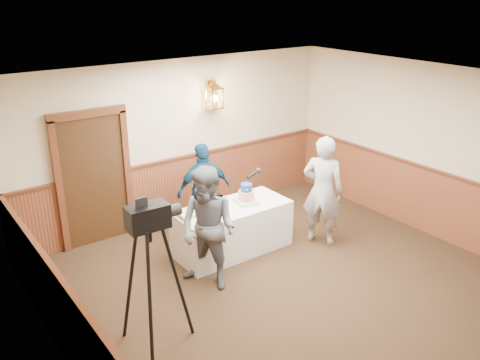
# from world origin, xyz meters

# --- Properties ---
(ground) EXTENTS (7.00, 7.00, 0.00)m
(ground) POSITION_xyz_m (0.00, 0.00, 0.00)
(ground) COLOR black
(ground) RESTS_ON ground
(room_shell) EXTENTS (6.02, 7.02, 2.81)m
(room_shell) POSITION_xyz_m (-0.05, 0.45, 1.52)
(room_shell) COLOR beige
(room_shell) RESTS_ON ground
(display_table) EXTENTS (1.80, 0.80, 0.75)m
(display_table) POSITION_xyz_m (-0.03, 1.90, 0.38)
(display_table) COLOR silver
(display_table) RESTS_ON ground
(tiered_cake) EXTENTS (0.36, 0.36, 0.32)m
(tiered_cake) POSITION_xyz_m (0.22, 1.88, 0.88)
(tiered_cake) COLOR beige
(tiered_cake) RESTS_ON display_table
(sheet_cake_yellow) EXTENTS (0.34, 0.29, 0.06)m
(sheet_cake_yellow) POSITION_xyz_m (-0.46, 1.84, 0.78)
(sheet_cake_yellow) COLOR #F9EB95
(sheet_cake_yellow) RESTS_ON display_table
(sheet_cake_green) EXTENTS (0.31, 0.26, 0.07)m
(sheet_cake_green) POSITION_xyz_m (-0.75, 1.99, 0.79)
(sheet_cake_green) COLOR #8EBF86
(sheet_cake_green) RESTS_ON display_table
(interviewer) EXTENTS (1.60, 1.04, 1.73)m
(interviewer) POSITION_xyz_m (-0.86, 1.28, 0.87)
(interviewer) COLOR #595D62
(interviewer) RESTS_ON ground
(baker) EXTENTS (0.70, 0.78, 1.79)m
(baker) POSITION_xyz_m (1.28, 1.29, 0.90)
(baker) COLOR #9C9CA1
(baker) RESTS_ON ground
(assistant_p) EXTENTS (0.97, 0.51, 1.58)m
(assistant_p) POSITION_xyz_m (-0.07, 2.65, 0.79)
(assistant_p) COLOR #0F304A
(assistant_p) RESTS_ON ground
(tv_camera_rig) EXTENTS (0.71, 0.66, 1.80)m
(tv_camera_rig) POSITION_xyz_m (-2.07, 0.53, 0.81)
(tv_camera_rig) COLOR black
(tv_camera_rig) RESTS_ON ground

